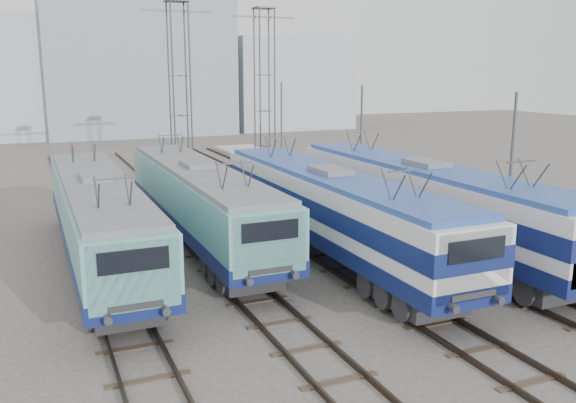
# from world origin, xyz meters

# --- Properties ---
(ground) EXTENTS (160.00, 160.00, 0.00)m
(ground) POSITION_xyz_m (0.00, 0.00, 0.00)
(ground) COLOR #514C47
(platform) EXTENTS (4.00, 70.00, 0.30)m
(platform) POSITION_xyz_m (10.20, 8.00, 0.15)
(platform) COLOR #9E9E99
(platform) RESTS_ON ground
(locomotive_far_left) EXTENTS (2.78, 17.56, 3.31)m
(locomotive_far_left) POSITION_xyz_m (-6.75, 8.00, 2.19)
(locomotive_far_left) COLOR #101B53
(locomotive_far_left) RESTS_ON ground
(locomotive_center_left) EXTENTS (2.81, 17.71, 3.33)m
(locomotive_center_left) POSITION_xyz_m (-2.25, 9.43, 2.21)
(locomotive_center_left) COLOR #101B53
(locomotive_center_left) RESTS_ON ground
(locomotive_center_right) EXTENTS (2.87, 18.12, 3.41)m
(locomotive_center_right) POSITION_xyz_m (2.25, 5.25, 2.31)
(locomotive_center_right) COLOR #101B53
(locomotive_center_right) RESTS_ON ground
(locomotive_far_right) EXTENTS (2.94, 18.57, 3.49)m
(locomotive_far_right) POSITION_xyz_m (6.75, 4.91, 2.37)
(locomotive_far_right) COLOR #101B53
(locomotive_far_right) RESTS_ON ground
(catenary_tower_west) EXTENTS (4.50, 1.20, 12.00)m
(catenary_tower_west) POSITION_xyz_m (0.00, 22.00, 6.64)
(catenary_tower_west) COLOR #3F4247
(catenary_tower_west) RESTS_ON ground
(catenary_tower_east) EXTENTS (4.50, 1.20, 12.00)m
(catenary_tower_east) POSITION_xyz_m (6.50, 24.00, 6.64)
(catenary_tower_east) COLOR #3F4247
(catenary_tower_east) RESTS_ON ground
(mast_front) EXTENTS (0.12, 0.12, 7.00)m
(mast_front) POSITION_xyz_m (8.60, 2.00, 3.50)
(mast_front) COLOR #3F4247
(mast_front) RESTS_ON ground
(mast_mid) EXTENTS (0.12, 0.12, 7.00)m
(mast_mid) POSITION_xyz_m (8.60, 14.00, 3.50)
(mast_mid) COLOR #3F4247
(mast_mid) RESTS_ON ground
(mast_rear) EXTENTS (0.12, 0.12, 7.00)m
(mast_rear) POSITION_xyz_m (8.60, 26.00, 3.50)
(mast_rear) COLOR #3F4247
(mast_rear) RESTS_ON ground
(building_center) EXTENTS (22.00, 14.00, 18.00)m
(building_center) POSITION_xyz_m (4.00, 62.00, 9.00)
(building_center) COLOR gray
(building_center) RESTS_ON ground
(building_east) EXTENTS (16.00, 12.00, 12.00)m
(building_east) POSITION_xyz_m (24.00, 62.00, 6.00)
(building_east) COLOR #9FA6B2
(building_east) RESTS_ON ground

